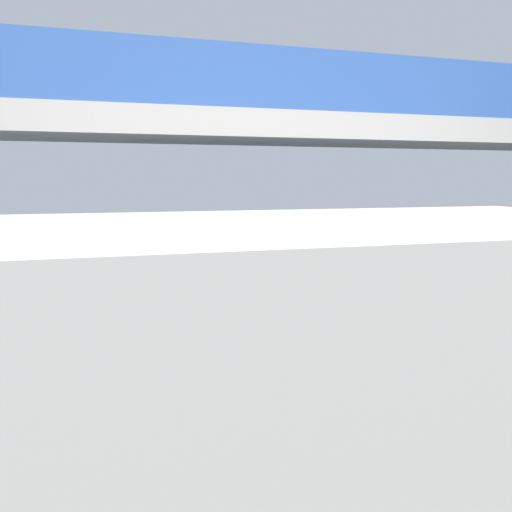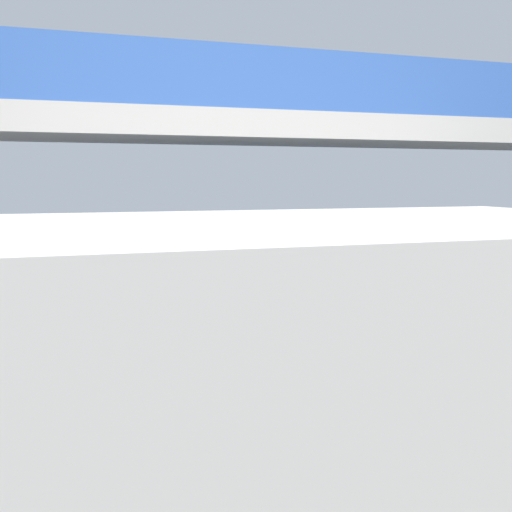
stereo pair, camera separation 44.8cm
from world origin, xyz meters
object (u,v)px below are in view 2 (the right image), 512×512
(city_bus, at_px, (253,249))
(parked_van, at_px, (20,305))
(bicycle_blue, at_px, (17,316))
(traffic_sign, at_px, (381,235))

(city_bus, bearing_deg, parked_van, 30.34)
(parked_van, relative_size, bicycle_blue, 2.71)
(bicycle_blue, relative_size, traffic_sign, 0.63)
(bicycle_blue, bearing_deg, parked_van, 99.19)
(city_bus, height_order, parked_van, city_bus)
(parked_van, bearing_deg, city_bus, -149.66)
(city_bus, bearing_deg, traffic_sign, -154.58)
(city_bus, relative_size, traffic_sign, 4.12)
(parked_van, height_order, traffic_sign, traffic_sign)
(city_bus, xyz_separation_m, traffic_sign, (-7.98, -3.79, 0.01))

